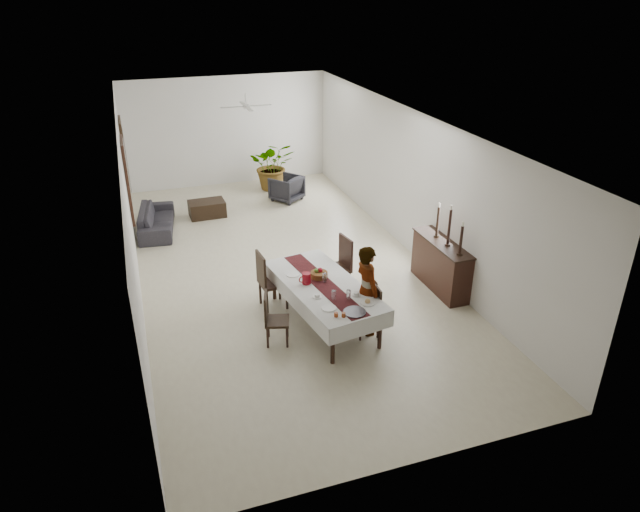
% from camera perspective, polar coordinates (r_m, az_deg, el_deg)
% --- Properties ---
extents(floor, '(6.00, 12.00, 0.00)m').
position_cam_1_polar(floor, '(12.53, -3.78, -1.05)').
color(floor, beige).
rests_on(floor, ground).
extents(ceiling, '(6.00, 12.00, 0.02)m').
position_cam_1_polar(ceiling, '(11.44, -4.25, 13.37)').
color(ceiling, white).
rests_on(ceiling, wall_back).
extents(wall_back, '(6.00, 0.02, 3.20)m').
position_cam_1_polar(wall_back, '(17.52, -9.26, 12.21)').
color(wall_back, silver).
rests_on(wall_back, floor).
extents(wall_front, '(6.00, 0.02, 3.20)m').
position_cam_1_polar(wall_front, '(6.91, 9.36, -10.76)').
color(wall_front, silver).
rests_on(wall_front, floor).
extents(wall_left, '(0.02, 12.00, 3.20)m').
position_cam_1_polar(wall_left, '(11.56, -18.54, 3.89)').
color(wall_left, silver).
rests_on(wall_left, floor).
extents(wall_right, '(0.02, 12.00, 3.20)m').
position_cam_1_polar(wall_right, '(12.93, 9.04, 7.25)').
color(wall_right, silver).
rests_on(wall_right, floor).
extents(dining_table_top, '(1.41, 2.62, 0.05)m').
position_cam_1_polar(dining_table_top, '(10.19, 0.33, -3.00)').
color(dining_table_top, black).
rests_on(dining_table_top, table_leg_fl).
extents(table_leg_fl, '(0.08, 0.08, 0.73)m').
position_cam_1_polar(table_leg_fl, '(9.33, 1.28, -8.85)').
color(table_leg_fl, black).
rests_on(table_leg_fl, floor).
extents(table_leg_fr, '(0.08, 0.08, 0.73)m').
position_cam_1_polar(table_leg_fr, '(9.73, 6.03, -7.37)').
color(table_leg_fr, black).
rests_on(table_leg_fr, floor).
extents(table_leg_bl, '(0.08, 0.08, 0.73)m').
position_cam_1_polar(table_leg_bl, '(11.14, -4.61, -2.65)').
color(table_leg_bl, black).
rests_on(table_leg_bl, floor).
extents(table_leg_br, '(0.08, 0.08, 0.73)m').
position_cam_1_polar(table_leg_br, '(11.48, -0.44, -1.64)').
color(table_leg_br, black).
rests_on(table_leg_br, floor).
extents(tablecloth_top, '(1.63, 2.83, 0.01)m').
position_cam_1_polar(tablecloth_top, '(10.17, 0.33, -2.84)').
color(tablecloth_top, silver).
rests_on(tablecloth_top, dining_table_top).
extents(tablecloth_drape_left, '(0.43, 2.64, 0.31)m').
position_cam_1_polar(tablecloth_drape_left, '(10.01, -2.74, -4.38)').
color(tablecloth_drape_left, white).
rests_on(tablecloth_drape_left, dining_table_top).
extents(tablecloth_drape_right, '(0.43, 2.64, 0.31)m').
position_cam_1_polar(tablecloth_drape_right, '(10.51, 3.26, -2.81)').
color(tablecloth_drape_right, white).
rests_on(tablecloth_drape_right, dining_table_top).
extents(tablecloth_drape_near, '(1.21, 0.20, 0.31)m').
position_cam_1_polar(tablecloth_drape_near, '(9.26, 4.24, -7.18)').
color(tablecloth_drape_near, silver).
rests_on(tablecloth_drape_near, dining_table_top).
extents(tablecloth_drape_far, '(1.21, 0.20, 0.31)m').
position_cam_1_polar(tablecloth_drape_far, '(11.30, -2.85, -0.61)').
color(tablecloth_drape_far, silver).
rests_on(tablecloth_drape_far, dining_table_top).
extents(table_runner, '(0.76, 2.62, 0.00)m').
position_cam_1_polar(table_runner, '(10.17, 0.33, -2.80)').
color(table_runner, '#50171A').
rests_on(table_runner, tablecloth_top).
extents(red_pitcher, '(0.18, 0.18, 0.21)m').
position_cam_1_polar(red_pitcher, '(10.14, -1.37, -2.25)').
color(red_pitcher, maroon).
rests_on(red_pitcher, tablecloth_top).
extents(pitcher_handle, '(0.13, 0.04, 0.12)m').
position_cam_1_polar(pitcher_handle, '(10.10, -1.82, -2.36)').
color(pitcher_handle, maroon).
rests_on(pitcher_handle, red_pitcher).
extents(wine_glass_near, '(0.07, 0.07, 0.18)m').
position_cam_1_polar(wine_glass_near, '(9.67, 2.87, -3.89)').
color(wine_glass_near, silver).
rests_on(wine_glass_near, tablecloth_top).
extents(wine_glass_mid, '(0.07, 0.07, 0.18)m').
position_cam_1_polar(wine_glass_mid, '(9.65, 1.39, -3.94)').
color(wine_glass_mid, white).
rests_on(wine_glass_mid, tablecloth_top).
extents(wine_glass_far, '(0.07, 0.07, 0.18)m').
position_cam_1_polar(wine_glass_far, '(10.19, 0.46, -2.19)').
color(wine_glass_far, silver).
rests_on(wine_glass_far, tablecloth_top).
extents(teacup_right, '(0.09, 0.09, 0.06)m').
position_cam_1_polar(teacup_right, '(9.82, 3.65, -3.79)').
color(teacup_right, silver).
rests_on(teacup_right, saucer_right).
extents(saucer_right, '(0.16, 0.16, 0.01)m').
position_cam_1_polar(saucer_right, '(9.83, 3.65, -3.92)').
color(saucer_right, silver).
rests_on(saucer_right, tablecloth_top).
extents(teacup_left, '(0.09, 0.09, 0.06)m').
position_cam_1_polar(teacup_left, '(9.75, -0.28, -3.98)').
color(teacup_left, silver).
rests_on(teacup_left, saucer_left).
extents(saucer_left, '(0.16, 0.16, 0.01)m').
position_cam_1_polar(saucer_left, '(9.76, -0.28, -4.10)').
color(saucer_left, white).
rests_on(saucer_left, tablecloth_top).
extents(plate_near_right, '(0.25, 0.25, 0.02)m').
position_cam_1_polar(plate_near_right, '(9.62, 4.77, -4.68)').
color(plate_near_right, silver).
rests_on(plate_near_right, tablecloth_top).
extents(bread_near_right, '(0.09, 0.09, 0.09)m').
position_cam_1_polar(bread_near_right, '(9.60, 4.77, -4.53)').
color(bread_near_right, tan).
rests_on(bread_near_right, plate_near_right).
extents(plate_near_left, '(0.25, 0.25, 0.02)m').
position_cam_1_polar(plate_near_left, '(9.44, 0.89, -5.21)').
color(plate_near_left, white).
rests_on(plate_near_left, tablecloth_top).
extents(plate_far_left, '(0.25, 0.25, 0.02)m').
position_cam_1_polar(plate_far_left, '(10.48, -2.74, -1.85)').
color(plate_far_left, white).
rests_on(plate_far_left, tablecloth_top).
extents(serving_tray, '(0.37, 0.37, 0.02)m').
position_cam_1_polar(serving_tray, '(9.35, 3.49, -5.61)').
color(serving_tray, '#45464B').
rests_on(serving_tray, tablecloth_top).
extents(jam_jar_a, '(0.07, 0.07, 0.08)m').
position_cam_1_polar(jam_jar_a, '(9.21, 2.37, -5.90)').
color(jam_jar_a, maroon).
rests_on(jam_jar_a, tablecloth_top).
extents(jam_jar_b, '(0.07, 0.07, 0.08)m').
position_cam_1_polar(jam_jar_b, '(9.21, 1.61, -5.88)').
color(jam_jar_b, '#903914').
rests_on(jam_jar_b, tablecloth_top).
extents(fruit_basket, '(0.31, 0.31, 0.10)m').
position_cam_1_polar(fruit_basket, '(10.37, -0.09, -1.88)').
color(fruit_basket, brown).
rests_on(fruit_basket, tablecloth_top).
extents(fruit_red, '(0.09, 0.09, 0.09)m').
position_cam_1_polar(fruit_red, '(10.36, 0.01, -1.42)').
color(fruit_red, maroon).
rests_on(fruit_red, fruit_basket).
extents(fruit_green, '(0.08, 0.08, 0.08)m').
position_cam_1_polar(fruit_green, '(10.34, -0.37, -1.48)').
color(fruit_green, '#518528').
rests_on(fruit_green, fruit_basket).
extents(chair_right_near_seat, '(0.42, 0.42, 0.04)m').
position_cam_1_polar(chair_right_near_seat, '(10.04, 4.67, -5.80)').
color(chair_right_near_seat, black).
rests_on(chair_right_near_seat, chair_right_near_leg_fl).
extents(chair_right_near_leg_fl, '(0.04, 0.04, 0.39)m').
position_cam_1_polar(chair_right_near_leg_fl, '(10.08, 5.81, -7.18)').
color(chair_right_near_leg_fl, black).
rests_on(chair_right_near_leg_fl, floor).
extents(chair_right_near_leg_fr, '(0.04, 0.04, 0.39)m').
position_cam_1_polar(chair_right_near_leg_fr, '(10.34, 5.18, -6.24)').
color(chair_right_near_leg_fr, black).
rests_on(chair_right_near_leg_fr, floor).
extents(chair_right_near_leg_bl, '(0.04, 0.04, 0.39)m').
position_cam_1_polar(chair_right_near_leg_bl, '(9.99, 4.06, -7.47)').
color(chair_right_near_leg_bl, black).
rests_on(chair_right_near_leg_bl, floor).
extents(chair_right_near_leg_br, '(0.04, 0.04, 0.39)m').
position_cam_1_polar(chair_right_near_leg_br, '(10.24, 3.47, -6.51)').
color(chair_right_near_leg_br, black).
rests_on(chair_right_near_leg_br, floor).
extents(chair_right_near_back, '(0.06, 0.40, 0.50)m').
position_cam_1_polar(chair_right_near_back, '(9.96, 5.70, -4.34)').
color(chair_right_near_back, black).
rests_on(chair_right_near_back, chair_right_near_seat).
extents(chair_right_far_seat, '(0.56, 0.56, 0.06)m').
position_cam_1_polar(chair_right_far_seat, '(11.27, 1.58, -1.33)').
color(chair_right_far_seat, black).
rests_on(chair_right_far_seat, chair_right_far_leg_fl).
extents(chair_right_far_leg_fl, '(0.06, 0.06, 0.49)m').
position_cam_1_polar(chair_right_far_leg_fl, '(11.34, 2.95, -2.74)').
color(chair_right_far_leg_fl, black).
rests_on(chair_right_far_leg_fl, floor).
extents(chair_right_far_leg_fr, '(0.06, 0.06, 0.49)m').
position_cam_1_polar(chair_right_far_leg_fr, '(11.64, 1.94, -1.90)').
color(chair_right_far_leg_fr, black).
rests_on(chair_right_far_leg_fr, floor).
extents(chair_right_far_leg_bl, '(0.06, 0.06, 0.49)m').
position_cam_1_polar(chair_right_far_leg_bl, '(11.16, 1.16, -3.21)').
color(chair_right_far_leg_bl, black).
rests_on(chair_right_far_leg_bl, floor).
extents(chair_right_far_leg_br, '(0.06, 0.06, 0.49)m').
position_cam_1_polar(chair_right_far_leg_br, '(11.47, 0.19, -2.34)').
color(chair_right_far_leg_br, black).
rests_on(chair_right_far_leg_br, floor).
extents(chair_right_far_back, '(0.12, 0.49, 0.63)m').
position_cam_1_polar(chair_right_far_back, '(11.22, 2.59, 0.44)').
color(chair_right_far_back, black).
rests_on(chair_right_far_back, chair_right_far_seat).
extents(chair_left_near_seat, '(0.50, 0.50, 0.05)m').
position_cam_1_polar(chair_left_near_seat, '(9.82, -4.31, -6.52)').
color(chair_left_near_seat, black).
rests_on(chair_left_near_seat, chair_left_near_leg_fl).
extents(chair_left_near_leg_fl, '(0.05, 0.05, 0.40)m').
position_cam_1_polar(chair_left_near_leg_fl, '(10.09, -5.19, -7.10)').
color(chair_left_near_leg_fl, black).
rests_on(chair_left_near_leg_fl, floor).
extents(chair_left_near_leg_fr, '(0.05, 0.05, 0.40)m').
position_cam_1_polar(chair_left_near_leg_fr, '(9.81, -5.26, -8.16)').
color(chair_left_near_leg_fr, black).
rests_on(chair_left_near_leg_fr, floor).
extents(chair_left_near_leg_bl, '(0.05, 0.05, 0.40)m').
position_cam_1_polar(chair_left_near_leg_bl, '(10.08, -3.29, -7.07)').
color(chair_left_near_leg_bl, black).
rests_on(chair_left_near_leg_bl, floor).
extents(chair_left_near_leg_br, '(0.05, 0.05, 0.40)m').
position_cam_1_polar(chair_left_near_leg_br, '(9.80, -3.31, -8.13)').
color(chair_left_near_leg_br, black).
rests_on(chair_left_near_leg_br, floor).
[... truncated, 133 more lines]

